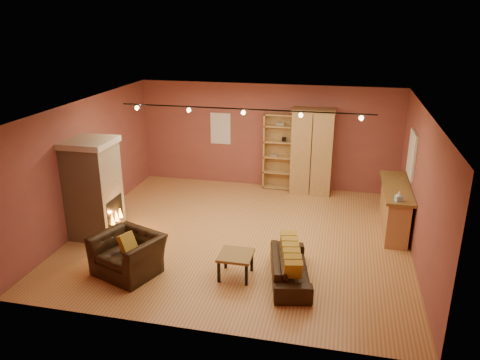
% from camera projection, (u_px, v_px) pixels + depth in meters
% --- Properties ---
extents(floor, '(7.00, 7.00, 0.00)m').
position_uv_depth(floor, '(241.00, 236.00, 10.08)').
color(floor, '#A76E3B').
rests_on(floor, ground).
extents(ceiling, '(7.00, 7.00, 0.00)m').
position_uv_depth(ceiling, '(241.00, 107.00, 9.14)').
color(ceiling, brown).
rests_on(ceiling, back_wall).
extents(back_wall, '(7.00, 0.02, 2.80)m').
position_uv_depth(back_wall, '(267.00, 136.00, 12.59)').
color(back_wall, brown).
rests_on(back_wall, floor).
extents(left_wall, '(0.02, 6.50, 2.80)m').
position_uv_depth(left_wall, '(87.00, 163.00, 10.33)').
color(left_wall, brown).
rests_on(left_wall, floor).
extents(right_wall, '(0.02, 6.50, 2.80)m').
position_uv_depth(right_wall, '(421.00, 188.00, 8.88)').
color(right_wall, brown).
rests_on(right_wall, floor).
extents(fireplace, '(1.01, 0.98, 2.12)m').
position_uv_depth(fireplace, '(94.00, 189.00, 9.80)').
color(fireplace, tan).
rests_on(fireplace, floor).
extents(back_window, '(0.56, 0.04, 0.86)m').
position_uv_depth(back_window, '(221.00, 129.00, 12.79)').
color(back_window, silver).
rests_on(back_window, back_wall).
extents(bookcase, '(0.85, 0.33, 2.07)m').
position_uv_depth(bookcase, '(280.00, 151.00, 12.54)').
color(bookcase, tan).
rests_on(bookcase, floor).
extents(armoire, '(1.11, 0.63, 2.26)m').
position_uv_depth(armoire, '(312.00, 151.00, 12.17)').
color(armoire, tan).
rests_on(armoire, floor).
extents(bar_counter, '(0.58, 2.13, 1.02)m').
position_uv_depth(bar_counter, '(394.00, 207.00, 10.23)').
color(bar_counter, tan).
rests_on(bar_counter, floor).
extents(tissue_box, '(0.15, 0.15, 0.21)m').
position_uv_depth(tissue_box, '(399.00, 197.00, 9.23)').
color(tissue_box, '#85B6D5').
rests_on(tissue_box, bar_counter).
extents(right_window, '(0.05, 0.90, 1.00)m').
position_uv_depth(right_window, '(412.00, 155.00, 10.09)').
color(right_window, silver).
rests_on(right_window, right_wall).
extents(loveseat, '(0.79, 1.71, 0.72)m').
position_uv_depth(loveseat, '(290.00, 263.00, 8.31)').
color(loveseat, black).
rests_on(loveseat, floor).
extents(armchair, '(1.32, 1.09, 0.99)m').
position_uv_depth(armchair, '(128.00, 248.00, 8.51)').
color(armchair, black).
rests_on(armchair, floor).
extents(coffee_table, '(0.60, 0.60, 0.45)m').
position_uv_depth(coffee_table, '(236.00, 257.00, 8.41)').
color(coffee_table, olive).
rests_on(coffee_table, floor).
extents(track_rail, '(5.20, 0.09, 0.13)m').
position_uv_depth(track_rail, '(243.00, 111.00, 9.36)').
color(track_rail, black).
rests_on(track_rail, ceiling).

